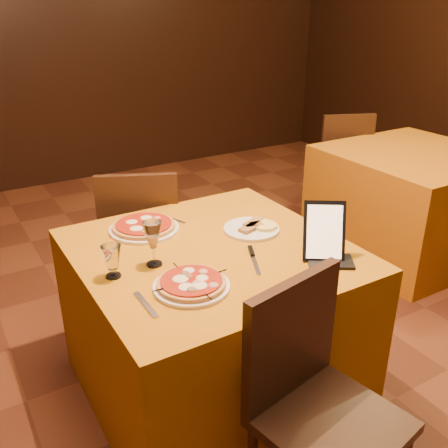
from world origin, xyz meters
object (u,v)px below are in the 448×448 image
main_table (212,322)px  pizza_far (144,227)px  chair_main_near (332,423)px  water_glass (112,262)px  wine_glass (153,243)px  chair_main_far (143,239)px  side_table (410,202)px  chair_side_far (336,164)px  tablet (324,231)px  pizza_near (191,285)px

main_table → pizza_far: (-0.17, 0.32, 0.39)m
chair_main_near → water_glass: chair_main_near is taller
pizza_far → wine_glass: bearing=-105.8°
pizza_far → chair_main_far: bearing=70.5°
main_table → wine_glass: wine_glass is taller
side_table → chair_side_far: chair_side_far is taller
tablet → pizza_far: bearing=163.6°
pizza_near → pizza_far: bearing=85.1°
chair_main_far → chair_side_far: size_ratio=1.00×
chair_main_near → pizza_near: 0.66m
main_table → tablet: (0.35, -0.30, 0.49)m
pizza_far → side_table: bearing=6.1°
chair_main_near → pizza_near: bearing=101.2°
pizza_near → chair_main_far: bearing=78.1°
chair_side_far → tablet: (-1.62, -1.64, 0.41)m
pizza_near → wine_glass: bearing=100.8°
pizza_far → tablet: (0.52, -0.62, 0.10)m
wine_glass → side_table: bearing=14.0°
side_table → chair_main_near: (-1.97, -1.33, 0.08)m
water_glass → chair_side_far: bearing=29.3°
main_table → chair_main_near: chair_main_near is taller
main_table → chair_main_far: size_ratio=1.21×
tablet → side_table: bearing=61.5°
side_table → tablet: (-1.62, -0.85, 0.49)m
chair_main_far → tablet: size_ratio=3.73×
tablet → chair_main_near: bearing=-92.1°
chair_main_far → wine_glass: wine_glass is taller
pizza_far → water_glass: water_glass is taller
side_table → pizza_far: bearing=-173.9°
chair_side_far → tablet: tablet is taller
side_table → water_glass: 2.51m
chair_main_far → chair_side_far: (1.97, 0.52, 0.00)m
main_table → side_table: (1.97, 0.55, 0.00)m
main_table → chair_side_far: bearing=34.2°
water_glass → tablet: size_ratio=0.53×
side_table → pizza_far: pizza_far is taller
side_table → pizza_near: size_ratio=3.88×
wine_glass → chair_main_near: bearing=-71.1°
chair_main_far → tablet: (0.35, -1.12, 0.41)m
chair_main_near → chair_side_far: size_ratio=1.00×
pizza_near → side_table: bearing=19.8°
chair_main_near → chair_main_far: bearing=79.1°
main_table → pizza_far: pizza_far is taller
chair_side_far → wine_glass: size_ratio=4.79×
wine_glass → main_table: bearing=1.6°
chair_side_far → wine_glass: bearing=53.6°
main_table → chair_side_far: chair_side_far is taller
pizza_far → main_table: bearing=-61.4°
main_table → side_table: size_ratio=1.00×
main_table → pizza_near: bearing=-132.6°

